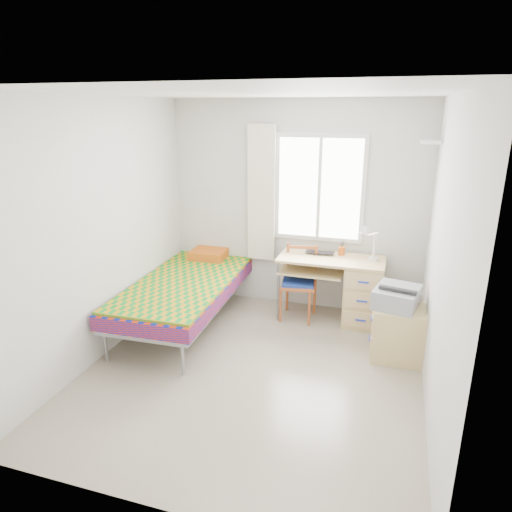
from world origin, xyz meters
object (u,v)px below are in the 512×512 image
at_px(desk, 358,289).
at_px(printer, 397,296).
at_px(bed, 189,285).
at_px(cabinet, 397,332).
at_px(chair, 300,278).

distance_m(desk, printer, 0.85).
height_order(bed, printer, bed).
xyz_separation_m(bed, desk, (1.93, 0.59, -0.05)).
relative_size(desk, cabinet, 2.24).
bearing_deg(printer, bed, -169.76).
relative_size(bed, desk, 1.83).
distance_m(bed, chair, 1.35).
height_order(bed, desk, bed).
bearing_deg(cabinet, bed, 175.27).
distance_m(cabinet, printer, 0.39).
distance_m(desk, cabinet, 0.88).
bearing_deg(chair, cabinet, -38.87).
height_order(bed, chair, bed).
relative_size(bed, printer, 4.14).
bearing_deg(cabinet, printer, 136.16).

